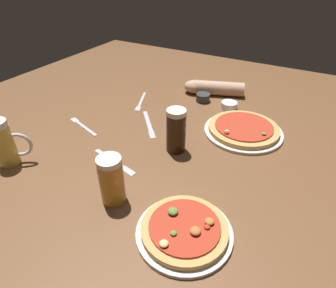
{
  "coord_description": "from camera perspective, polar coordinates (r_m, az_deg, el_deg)",
  "views": [
    {
      "loc": [
        0.45,
        -0.8,
        0.65
      ],
      "look_at": [
        0.0,
        0.0,
        0.02
      ],
      "focal_mm": 30.32,
      "sensor_mm": 36.0,
      "label": 1
    }
  ],
  "objects": [
    {
      "name": "beer_mug_pale",
      "position": [
        1.16,
        -29.98,
        0.13
      ],
      "size": [
        0.12,
        0.1,
        0.18
      ],
      "color": "gold",
      "rests_on": "ground_plane"
    },
    {
      "name": "fork_left",
      "position": [
        1.49,
        -5.45,
        8.53
      ],
      "size": [
        0.1,
        0.2,
        0.01
      ],
      "color": "silver",
      "rests_on": "ground_plane"
    },
    {
      "name": "pizza_plate_far",
      "position": [
        1.26,
        14.9,
        2.85
      ],
      "size": [
        0.33,
        0.33,
        0.05
      ],
      "color": "silver",
      "rests_on": "ground_plane"
    },
    {
      "name": "ramekin_sauce",
      "position": [
        1.45,
        12.17,
        7.62
      ],
      "size": [
        0.08,
        0.08,
        0.03
      ],
      "primitive_type": "cylinder",
      "color": "white",
      "rests_on": "ground_plane"
    },
    {
      "name": "diner_arm",
      "position": [
        1.57,
        8.75,
        11.08
      ],
      "size": [
        0.32,
        0.17,
        0.07
      ],
      "color": "tan",
      "rests_on": "ground_plane"
    },
    {
      "name": "ground_plane",
      "position": [
        1.14,
        0.0,
        -1.45
      ],
      "size": [
        2.4,
        2.4,
        0.03
      ],
      "primitive_type": "cube",
      "color": "brown"
    },
    {
      "name": "beer_mug_dark",
      "position": [
        0.88,
        -11.39,
        -6.98
      ],
      "size": [
        0.12,
        0.09,
        0.16
      ],
      "color": "#B27A23",
      "rests_on": "ground_plane"
    },
    {
      "name": "knife_spare",
      "position": [
        1.07,
        -10.74,
        -3.48
      ],
      "size": [
        0.22,
        0.07,
        0.01
      ],
      "color": "silver",
      "rests_on": "ground_plane"
    },
    {
      "name": "knife_right",
      "position": [
        1.29,
        -3.89,
        4.06
      ],
      "size": [
        0.17,
        0.19,
        0.01
      ],
      "color": "silver",
      "rests_on": "ground_plane"
    },
    {
      "name": "pizza_plate_near",
      "position": [
        0.82,
        3.31,
        -16.87
      ],
      "size": [
        0.27,
        0.27,
        0.05
      ],
      "color": "silver",
      "rests_on": "ground_plane"
    },
    {
      "name": "fork_spare",
      "position": [
        1.32,
        -16.75,
        3.53
      ],
      "size": [
        0.2,
        0.08,
        0.01
      ],
      "color": "silver",
      "rests_on": "ground_plane"
    },
    {
      "name": "beer_mug_amber",
      "position": [
        1.08,
        1.54,
        2.8
      ],
      "size": [
        0.11,
        0.11,
        0.18
      ],
      "color": "black",
      "rests_on": "ground_plane"
    },
    {
      "name": "ramekin_butter",
      "position": [
        1.5,
        7.06,
        9.27
      ],
      "size": [
        0.07,
        0.07,
        0.04
      ],
      "primitive_type": "cylinder",
      "color": "#333338",
      "rests_on": "ground_plane"
    }
  ]
}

